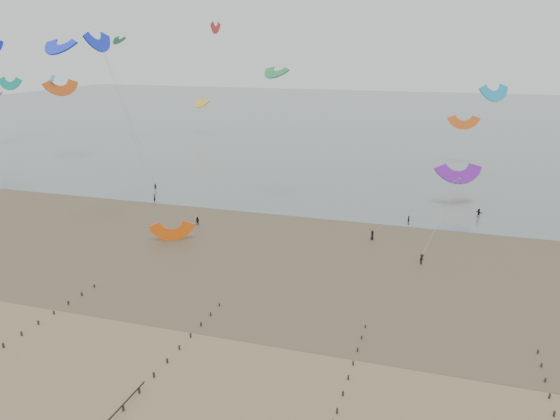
{
  "coord_description": "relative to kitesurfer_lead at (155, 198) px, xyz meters",
  "views": [
    {
      "loc": [
        29.33,
        -43.77,
        30.8
      ],
      "look_at": [
        6.8,
        28.0,
        8.0
      ],
      "focal_mm": 35.0,
      "sensor_mm": 36.0,
      "label": 1
    }
  ],
  "objects": [
    {
      "name": "kitesurfer_lead",
      "position": [
        0.0,
        0.0,
        0.0
      ],
      "size": [
        0.73,
        0.69,
        1.68
      ],
      "primitive_type": "imported",
      "rotation": [
        0.0,
        0.0,
        2.49
      ],
      "color": "black",
      "rests_on": "ground"
    },
    {
      "name": "kitesurfers",
      "position": [
        53.56,
        -3.53,
        -0.04
      ],
      "size": [
        113.78,
        27.94,
        1.67
      ],
      "color": "black",
      "rests_on": "ground"
    },
    {
      "name": "sea_and_shore",
      "position": [
        23.2,
        -16.49,
        -0.83
      ],
      "size": [
        500.0,
        665.0,
        0.03
      ],
      "color": "#475654",
      "rests_on": "ground"
    },
    {
      "name": "ground",
      "position": [
        27.27,
        -50.89,
        -0.84
      ],
      "size": [
        500.0,
        500.0,
        0.0
      ],
      "primitive_type": "plane",
      "color": "brown",
      "rests_on": "ground"
    },
    {
      "name": "grounded_kite",
      "position": [
        14.42,
        -19.4,
        -0.84
      ],
      "size": [
        7.68,
        7.13,
        3.38
      ],
      "primitive_type": null,
      "rotation": [
        1.54,
        0.0,
        0.49
      ],
      "color": "#F3580F",
      "rests_on": "ground"
    },
    {
      "name": "kites_airborne",
      "position": [
        12.25,
        37.69,
        19.46
      ],
      "size": [
        244.1,
        114.0,
        40.9
      ],
      "color": "#1C8045",
      "rests_on": "ground"
    }
  ]
}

